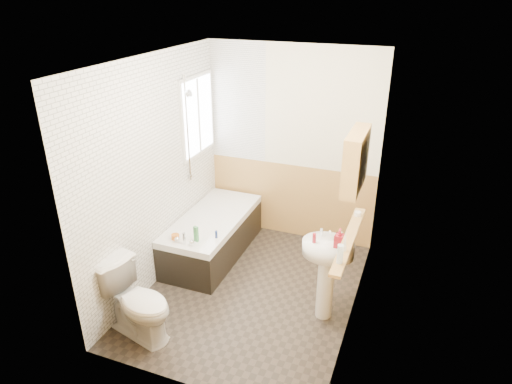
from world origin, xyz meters
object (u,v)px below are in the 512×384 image
bathtub (213,235)px  medicine_cabinet (356,161)px  toilet (138,302)px  pine_shelf (349,239)px  sink (327,264)px

bathtub → medicine_cabinet: bearing=-19.3°
toilet → pine_shelf: size_ratio=0.60×
medicine_cabinet → bathtub: bearing=160.7°
bathtub → medicine_cabinet: size_ratio=2.67×
toilet → medicine_cabinet: size_ratio=1.29×
toilet → pine_shelf: (1.80, 0.81, 0.62)m
sink → bathtub: bearing=150.7°
bathtub → sink: (1.57, -0.65, 0.35)m
bathtub → pine_shelf: bearing=-22.6°
sink → medicine_cabinet: bearing=7.7°
toilet → medicine_cabinet: (1.77, 0.94, 1.34)m
bathtub → pine_shelf: size_ratio=1.24×
toilet → bathtub: bearing=13.4°
pine_shelf → bathtub: bearing=157.4°
toilet → sink: 1.85m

